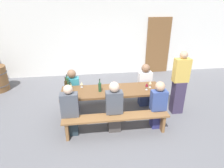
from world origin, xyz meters
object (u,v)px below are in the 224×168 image
Objects in this scene: wine_glass_1 at (147,85)px; seated_guest_near_1 at (114,108)px; wine_bottle_0 at (66,86)px; wine_glass_4 at (82,84)px; wine_bottle_3 at (67,82)px; wine_glass_3 at (158,84)px; wine_glass_2 at (71,84)px; standing_host at (179,84)px; seated_guest_far_1 at (144,86)px; seated_guest_near_2 at (158,106)px; wooden_door at (158,46)px; seated_guest_near_0 at (70,112)px; tasting_table at (112,93)px; wine_bottle_2 at (100,87)px; wine_glass_0 at (150,83)px; wine_bottle_1 at (71,90)px; bench_near at (116,120)px; bench_far at (109,92)px; seated_guest_far_0 at (73,91)px.

seated_guest_near_1 is at bearing -153.84° from wine_glass_1.
wine_glass_4 is at bearing 22.85° from wine_bottle_0.
wine_bottle_3 is 2.11× the size of wine_glass_3.
wine_glass_2 is 2.64m from standing_host.
wine_glass_4 is (0.25, 0.09, -0.03)m from wine_glass_2.
standing_host reaches higher than seated_guest_far_1.
wine_bottle_0 is at bearing 73.26° from seated_guest_near_2.
wine_glass_4 is at bearing -136.17° from wooden_door.
wine_glass_2 is at bearing 0.28° from seated_guest_near_0.
tasting_table is at bearing 62.16° from seated_guest_near_2.
wine_bottle_2 is 1.93× the size of wine_glass_0.
wine_bottle_0 is 1.99m from wine_glass_0.
wine_glass_3 is (0.29, 0.06, -0.02)m from wine_glass_1.
seated_guest_near_1 is (-2.21, -3.53, -0.48)m from wooden_door.
wine_glass_1 is 1.78m from wine_glass_2.
tasting_table is 0.35m from wine_bottle_2.
wine_bottle_1 is 2.63m from standing_host.
wine_glass_4 is (0.35, 0.15, -0.03)m from wine_bottle_0.
wine_bottle_1 is (-0.94, -0.14, 0.19)m from tasting_table.
standing_host is (1.68, 0.69, 0.42)m from bench_near.
bench_far is at bearing 30.28° from wine_glass_4.
wine_glass_3 is (1.09, -0.70, 0.50)m from bench_far.
wine_bottle_3 is 0.28× the size of seated_guest_far_1.
seated_guest_far_1 is (-1.24, -2.51, -0.48)m from wooden_door.
bench_near is at bearing -143.94° from wine_glass_0.
tasting_table is 0.84m from wine_glass_1.
seated_guest_near_1 reaches higher than bench_far.
tasting_table reaches higher than bench_near.
seated_guest_far_0 reaches higher than bench_far.
standing_host is (2.62, 0.17, -0.08)m from wine_bottle_1.
wine_glass_1 reaches higher than bench_near.
seated_guest_near_1 is 0.72× the size of standing_host.
seated_guest_near_2 is (0.98, 0.00, -0.02)m from seated_guest_near_1.
wine_bottle_2 is 0.28× the size of seated_guest_far_0.
seated_guest_near_2 is at bearing -19.10° from wine_glass_2.
seated_guest_near_2 is at bearing -11.07° from wine_bottle_1.
wine_glass_1 is at bearing -13.29° from seated_guest_far_1.
wooden_door is 3.94m from wine_bottle_2.
tasting_table is 1.08m from seated_guest_far_1.
seated_guest_near_2 is (-0.13, -0.47, -0.32)m from wine_glass_3.
standing_host is (0.74, -0.47, 0.20)m from seated_guest_far_1.
seated_guest_far_0 is (-0.92, 1.02, -0.02)m from seated_guest_near_1.
wine_glass_3 is at bearing -15.25° from seated_guest_near_2.
wine_glass_4 is at bearing 145.14° from wine_bottle_2.
wooden_door is 0.89× the size of tasting_table.
seated_guest_near_1 is (0.26, -0.46, -0.30)m from wine_bottle_2.
wine_bottle_2 is (0.65, 0.09, 0.00)m from wine_bottle_1.
seated_guest_near_0 is (-1.76, -0.41, -0.33)m from wine_glass_1.
seated_guest_near_2 is at bearing -21.67° from wine_bottle_3.
wine_glass_2 is 0.11× the size of standing_host.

